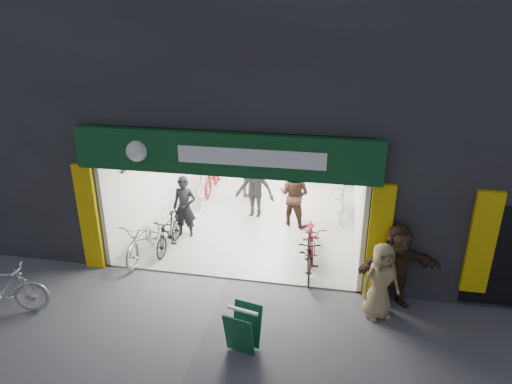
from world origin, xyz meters
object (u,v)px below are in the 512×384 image
(bike_left_front, at_px, (144,238))
(sandwich_board, at_px, (243,328))
(pedestrian_near, at_px, (381,281))
(bike_right_front, at_px, (309,254))
(parked_bike, at_px, (1,290))

(bike_left_front, bearing_deg, sandwich_board, -42.64)
(sandwich_board, bearing_deg, pedestrian_near, 43.78)
(pedestrian_near, bearing_deg, bike_right_front, 113.33)
(bike_right_front, distance_m, parked_bike, 6.52)
(parked_bike, bearing_deg, bike_left_front, -50.88)
(bike_left_front, height_order, pedestrian_near, pedestrian_near)
(parked_bike, height_order, sandwich_board, parked_bike)
(bike_left_front, height_order, sandwich_board, bike_left_front)
(parked_bike, relative_size, pedestrian_near, 1.14)
(parked_bike, xyz_separation_m, pedestrian_near, (7.45, 1.34, 0.26))
(bike_right_front, height_order, pedestrian_near, pedestrian_near)
(bike_right_front, xyz_separation_m, parked_bike, (-5.95, -2.65, 0.04))
(sandwich_board, bearing_deg, bike_left_front, 150.35)
(bike_right_front, xyz_separation_m, pedestrian_near, (1.50, -1.31, 0.30))
(bike_left_front, distance_m, sandwich_board, 4.22)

